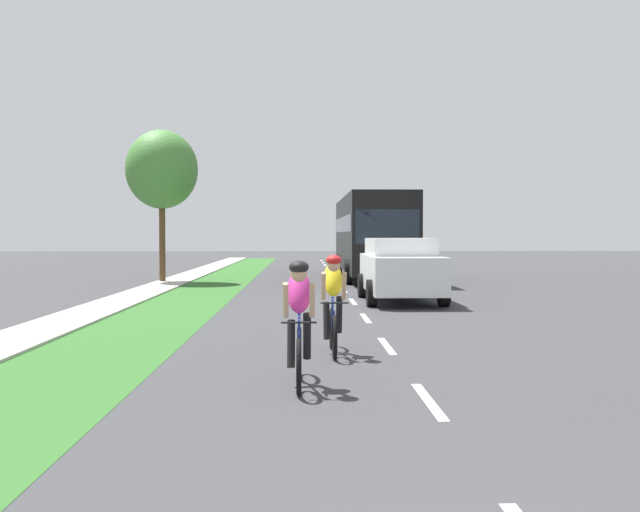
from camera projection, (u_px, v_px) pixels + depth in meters
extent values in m
plane|color=#38383A|center=(348.00, 296.00, 22.07)|extent=(120.00, 120.00, 0.00)
cube|color=#2D6026|center=(197.00, 296.00, 21.95)|extent=(2.38, 70.00, 0.01)
cube|color=#B2ADA3|center=(136.00, 296.00, 21.91)|extent=(1.36, 70.00, 0.10)
cube|color=white|center=(429.00, 401.00, 8.08)|extent=(0.12, 1.80, 0.01)
cube|color=white|center=(387.00, 346.00, 12.08)|extent=(0.12, 1.80, 0.01)
cube|color=white|center=(366.00, 318.00, 16.08)|extent=(0.12, 1.80, 0.01)
cube|color=white|center=(353.00, 301.00, 20.08)|extent=(0.12, 1.80, 0.01)
cube|color=white|center=(344.00, 290.00, 24.07)|extent=(0.12, 1.80, 0.01)
cube|color=white|center=(338.00, 282.00, 28.07)|extent=(0.12, 1.80, 0.01)
cube|color=white|center=(334.00, 277.00, 32.07)|extent=(0.12, 1.80, 0.01)
cube|color=white|center=(330.00, 272.00, 36.06)|extent=(0.12, 1.80, 0.01)
cube|color=white|center=(327.00, 268.00, 40.06)|extent=(0.12, 1.80, 0.01)
cube|color=white|center=(325.00, 265.00, 44.06)|extent=(0.12, 1.80, 0.01)
cube|color=white|center=(323.00, 263.00, 48.05)|extent=(0.12, 1.80, 0.01)
cube|color=white|center=(321.00, 260.00, 52.05)|extent=(0.12, 1.80, 0.01)
torus|color=black|center=(299.00, 352.00, 9.38)|extent=(0.06, 0.68, 0.68)
torus|color=black|center=(299.00, 367.00, 8.34)|extent=(0.06, 0.68, 0.68)
cylinder|color=#23389E|center=(299.00, 346.00, 8.75)|extent=(0.04, 0.59, 0.43)
cylinder|color=#23389E|center=(299.00, 335.00, 9.03)|extent=(0.04, 0.04, 0.55)
cylinder|color=#23389E|center=(299.00, 319.00, 8.79)|extent=(0.03, 0.55, 0.03)
cylinder|color=black|center=(299.00, 323.00, 8.34)|extent=(0.42, 0.02, 0.02)
ellipsoid|color=#CC2D8C|center=(299.00, 292.00, 8.85)|extent=(0.30, 0.54, 0.63)
sphere|color=tan|center=(299.00, 274.00, 8.57)|extent=(0.20, 0.20, 0.20)
ellipsoid|color=black|center=(299.00, 267.00, 8.56)|extent=(0.24, 0.28, 0.16)
cylinder|color=tan|center=(286.00, 300.00, 8.57)|extent=(0.07, 0.26, 0.45)
cylinder|color=tan|center=(312.00, 300.00, 8.58)|extent=(0.07, 0.26, 0.45)
cylinder|color=black|center=(291.00, 344.00, 8.95)|extent=(0.10, 0.30, 0.60)
cylinder|color=black|center=(307.00, 336.00, 8.90)|extent=(0.10, 0.25, 0.61)
torus|color=black|center=(332.00, 328.00, 11.77)|extent=(0.06, 0.68, 0.68)
torus|color=black|center=(334.00, 337.00, 10.73)|extent=(0.06, 0.68, 0.68)
cylinder|color=#23389E|center=(333.00, 322.00, 11.14)|extent=(0.04, 0.59, 0.43)
cylinder|color=#23389E|center=(333.00, 314.00, 11.42)|extent=(0.04, 0.04, 0.55)
cylinder|color=#23389E|center=(333.00, 301.00, 11.18)|extent=(0.03, 0.55, 0.03)
cylinder|color=black|center=(334.00, 303.00, 10.73)|extent=(0.42, 0.02, 0.02)
ellipsoid|color=yellow|center=(333.00, 280.00, 11.24)|extent=(0.30, 0.54, 0.63)
sphere|color=tan|center=(334.00, 265.00, 10.96)|extent=(0.20, 0.20, 0.20)
ellipsoid|color=red|center=(334.00, 260.00, 10.96)|extent=(0.24, 0.28, 0.16)
cylinder|color=tan|center=(323.00, 286.00, 10.96)|extent=(0.07, 0.26, 0.45)
cylinder|color=tan|center=(344.00, 286.00, 10.97)|extent=(0.07, 0.26, 0.45)
cylinder|color=black|center=(326.00, 321.00, 11.34)|extent=(0.10, 0.30, 0.60)
cylinder|color=black|center=(339.00, 315.00, 11.29)|extent=(0.10, 0.25, 0.61)
cube|color=silver|center=(400.00, 273.00, 20.04)|extent=(1.90, 4.70, 1.00)
cube|color=silver|center=(399.00, 247.00, 20.22)|extent=(1.71, 2.91, 0.52)
cube|color=#1E2833|center=(406.00, 253.00, 18.96)|extent=(1.56, 0.08, 0.44)
cylinder|color=black|center=(372.00, 293.00, 18.62)|extent=(0.25, 0.72, 0.72)
cylinder|color=black|center=(444.00, 293.00, 18.67)|extent=(0.25, 0.72, 0.72)
cylinder|color=black|center=(362.00, 285.00, 21.44)|extent=(0.25, 0.72, 0.72)
cylinder|color=black|center=(425.00, 285.00, 21.48)|extent=(0.25, 0.72, 0.72)
cube|color=black|center=(371.00, 234.00, 30.76)|extent=(2.50, 11.60, 3.10)
cube|color=#1E2833|center=(371.00, 225.00, 30.75)|extent=(2.52, 10.67, 0.64)
cube|color=#1E2833|center=(387.00, 226.00, 24.99)|extent=(2.25, 0.06, 1.20)
cylinder|color=black|center=(348.00, 272.00, 27.01)|extent=(0.28, 0.96, 0.96)
cylinder|color=black|center=(414.00, 272.00, 27.07)|extent=(0.28, 0.96, 0.96)
cylinder|color=black|center=(339.00, 264.00, 33.96)|extent=(0.28, 0.96, 0.96)
cylinder|color=black|center=(391.00, 264.00, 34.03)|extent=(0.28, 0.96, 0.96)
cylinder|color=brown|center=(162.00, 240.00, 28.08)|extent=(0.24, 0.24, 3.34)
ellipsoid|color=#478438|center=(162.00, 169.00, 28.00)|extent=(2.82, 2.82, 3.10)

